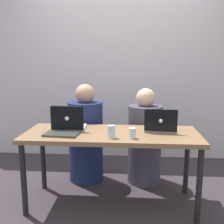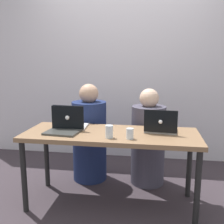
{
  "view_description": "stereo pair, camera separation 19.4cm",
  "coord_description": "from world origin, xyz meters",
  "px_view_note": "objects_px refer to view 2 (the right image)",
  "views": [
    {
      "loc": [
        0.18,
        -2.31,
        1.35
      ],
      "look_at": [
        0.0,
        0.06,
        0.89
      ],
      "focal_mm": 42.0,
      "sensor_mm": 36.0,
      "label": 1
    },
    {
      "loc": [
        0.37,
        -2.29,
        1.35
      ],
      "look_at": [
        0.0,
        0.06,
        0.89
      ],
      "focal_mm": 42.0,
      "sensor_mm": 36.0,
      "label": 2
    }
  ],
  "objects_px": {
    "laptop_back_right": "(161,127)",
    "water_glass_center": "(109,132)",
    "laptop_back_left": "(70,123)",
    "water_glass_right": "(130,134)",
    "person_on_right": "(148,142)",
    "person_on_left": "(90,138)",
    "laptop_front_left": "(64,126)"
  },
  "relations": [
    {
      "from": "person_on_left",
      "to": "water_glass_right",
      "type": "height_order",
      "value": "person_on_left"
    },
    {
      "from": "person_on_left",
      "to": "water_glass_center",
      "type": "height_order",
      "value": "person_on_left"
    },
    {
      "from": "person_on_right",
      "to": "laptop_back_left",
      "type": "relative_size",
      "value": 3.36
    },
    {
      "from": "person_on_left",
      "to": "person_on_right",
      "type": "bearing_deg",
      "value": -179.13
    },
    {
      "from": "water_glass_right",
      "to": "person_on_left",
      "type": "bearing_deg",
      "value": 127.27
    },
    {
      "from": "water_glass_right",
      "to": "person_on_right",
      "type": "bearing_deg",
      "value": 78.22
    },
    {
      "from": "person_on_left",
      "to": "water_glass_center",
      "type": "distance_m",
      "value": 0.81
    },
    {
      "from": "person_on_right",
      "to": "laptop_back_left",
      "type": "xyz_separation_m",
      "value": [
        -0.75,
        -0.43,
        0.29
      ]
    },
    {
      "from": "laptop_back_right",
      "to": "water_glass_center",
      "type": "bearing_deg",
      "value": 35.53
    },
    {
      "from": "water_glass_center",
      "to": "person_on_left",
      "type": "bearing_deg",
      "value": 116.72
    },
    {
      "from": "person_on_left",
      "to": "laptop_back_right",
      "type": "bearing_deg",
      "value": 152.03
    },
    {
      "from": "water_glass_center",
      "to": "person_on_right",
      "type": "bearing_deg",
      "value": 64.96
    },
    {
      "from": "person_on_left",
      "to": "laptop_back_left",
      "type": "height_order",
      "value": "person_on_left"
    },
    {
      "from": "person_on_right",
      "to": "laptop_front_left",
      "type": "xyz_separation_m",
      "value": [
        -0.76,
        -0.55,
        0.29
      ]
    },
    {
      "from": "laptop_back_left",
      "to": "laptop_front_left",
      "type": "xyz_separation_m",
      "value": [
        -0.01,
        -0.13,
        -0.0
      ]
    },
    {
      "from": "laptop_front_left",
      "to": "laptop_back_right",
      "type": "xyz_separation_m",
      "value": [
        0.88,
        0.12,
        -0.0
      ]
    },
    {
      "from": "person_on_left",
      "to": "laptop_back_right",
      "type": "relative_size",
      "value": 3.51
    },
    {
      "from": "person_on_left",
      "to": "laptop_front_left",
      "type": "relative_size",
      "value": 3.47
    },
    {
      "from": "laptop_front_left",
      "to": "water_glass_right",
      "type": "xyz_separation_m",
      "value": [
        0.62,
        -0.13,
        -0.01
      ]
    },
    {
      "from": "water_glass_center",
      "to": "laptop_back_right",
      "type": "bearing_deg",
      "value": 29.91
    },
    {
      "from": "person_on_right",
      "to": "laptop_back_left",
      "type": "distance_m",
      "value": 0.91
    },
    {
      "from": "person_on_right",
      "to": "laptop_back_right",
      "type": "distance_m",
      "value": 0.53
    },
    {
      "from": "laptop_back_left",
      "to": "laptop_back_right",
      "type": "distance_m",
      "value": 0.87
    },
    {
      "from": "laptop_back_right",
      "to": "water_glass_right",
      "type": "xyz_separation_m",
      "value": [
        -0.26,
        -0.25,
        -0.01
      ]
    },
    {
      "from": "laptop_front_left",
      "to": "water_glass_center",
      "type": "relative_size",
      "value": 2.9
    },
    {
      "from": "laptop_back_left",
      "to": "laptop_back_right",
      "type": "bearing_deg",
      "value": 176.71
    },
    {
      "from": "laptop_back_left",
      "to": "person_on_right",
      "type": "bearing_deg",
      "value": -153.26
    },
    {
      "from": "water_glass_center",
      "to": "laptop_back_left",
      "type": "bearing_deg",
      "value": 148.94
    },
    {
      "from": "laptop_front_left",
      "to": "water_glass_center",
      "type": "bearing_deg",
      "value": -10.89
    },
    {
      "from": "person_on_left",
      "to": "laptop_back_right",
      "type": "height_order",
      "value": "person_on_left"
    },
    {
      "from": "person_on_right",
      "to": "water_glass_center",
      "type": "relative_size",
      "value": 9.7
    },
    {
      "from": "water_glass_right",
      "to": "laptop_front_left",
      "type": "bearing_deg",
      "value": 168.18
    }
  ]
}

